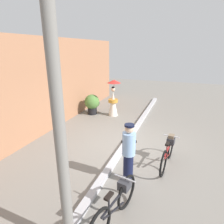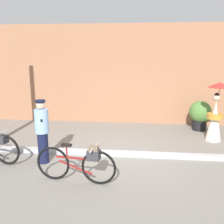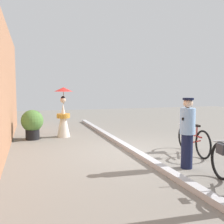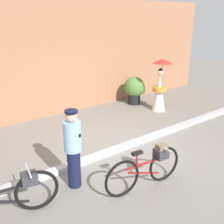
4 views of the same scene
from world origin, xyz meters
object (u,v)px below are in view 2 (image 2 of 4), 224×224
at_px(person_with_parasol, 216,113).
at_px(potted_plant_by_door, 201,114).
at_px(bicycle_near_officer, 79,163).
at_px(person_officer, 42,130).

relative_size(person_with_parasol, potted_plant_by_door, 1.75).
relative_size(bicycle_near_officer, person_with_parasol, 0.96).
height_order(bicycle_near_officer, potted_plant_by_door, potted_plant_by_door).
bearing_deg(potted_plant_by_door, person_officer, -144.22).
distance_m(bicycle_near_officer, person_officer, 1.51).
bearing_deg(bicycle_near_officer, person_with_parasol, 40.50).
bearing_deg(person_officer, person_with_parasol, 24.78).
relative_size(person_officer, potted_plant_by_door, 1.52).
height_order(bicycle_near_officer, person_officer, person_officer).
bearing_deg(potted_plant_by_door, person_with_parasol, -81.18).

